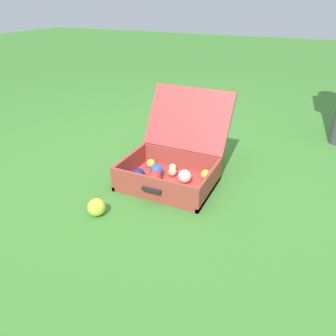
% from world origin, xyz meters
% --- Properties ---
extents(ground_plane, '(16.00, 16.00, 0.00)m').
position_xyz_m(ground_plane, '(0.00, 0.00, 0.00)').
color(ground_plane, '#3D7A2D').
extents(open_suitcase, '(0.53, 0.63, 0.49)m').
position_xyz_m(open_suitcase, '(0.01, 0.01, 0.11)').
color(open_suitcase, '#B23838').
rests_on(open_suitcase, ground).
extents(stray_ball_on_grass, '(0.09, 0.09, 0.09)m').
position_xyz_m(stray_ball_on_grass, '(-0.19, -0.49, 0.05)').
color(stray_ball_on_grass, '#CCDB38').
rests_on(stray_ball_on_grass, ground).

